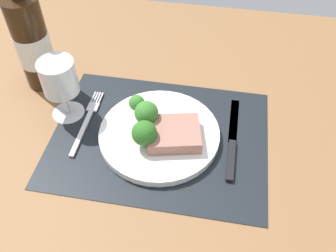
# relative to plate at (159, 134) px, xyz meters

# --- Properties ---
(ground_plane) EXTENTS (1.40, 1.10, 0.03)m
(ground_plane) POSITION_rel_plate_xyz_m (0.00, 0.00, -0.03)
(ground_plane) COLOR brown
(placemat) EXTENTS (0.45, 0.34, 0.00)m
(placemat) POSITION_rel_plate_xyz_m (0.00, 0.00, -0.01)
(placemat) COLOR black
(placemat) RESTS_ON ground_plane
(plate) EXTENTS (0.25, 0.25, 0.02)m
(plate) POSITION_rel_plate_xyz_m (0.00, 0.00, 0.00)
(plate) COLOR white
(plate) RESTS_ON placemat
(steak) EXTENTS (0.12, 0.11, 0.03)m
(steak) POSITION_rel_plate_xyz_m (0.03, -0.01, 0.02)
(steak) COLOR #9E6B5B
(steak) RESTS_ON plate
(broccoli_center) EXTENTS (0.03, 0.03, 0.04)m
(broccoli_center) POSITION_rel_plate_xyz_m (-0.06, 0.05, 0.03)
(broccoli_center) COLOR #5B8942
(broccoli_center) RESTS_ON plate
(broccoli_front_edge) EXTENTS (0.05, 0.05, 0.06)m
(broccoli_front_edge) POSITION_rel_plate_xyz_m (-0.03, 0.01, 0.04)
(broccoli_front_edge) COLOR #5B8942
(broccoli_front_edge) RESTS_ON plate
(broccoli_near_steak) EXTENTS (0.05, 0.05, 0.06)m
(broccoli_near_steak) POSITION_rel_plate_xyz_m (-0.02, -0.04, 0.04)
(broccoli_near_steak) COLOR #6B994C
(broccoli_near_steak) RESTS_ON plate
(fork) EXTENTS (0.02, 0.19, 0.01)m
(fork) POSITION_rel_plate_xyz_m (-0.16, 0.01, -0.01)
(fork) COLOR silver
(fork) RESTS_ON placemat
(knife) EXTENTS (0.02, 0.23, 0.01)m
(knife) POSITION_rel_plate_xyz_m (0.15, 0.01, -0.00)
(knife) COLOR black
(knife) RESTS_ON placemat
(wine_bottle) EXTENTS (0.08, 0.08, 0.30)m
(wine_bottle) POSITION_rel_plate_xyz_m (-0.31, 0.13, 0.10)
(wine_bottle) COLOR #331E0F
(wine_bottle) RESTS_ON ground_plane
(wine_glass) EXTENTS (0.08, 0.08, 0.14)m
(wine_glass) POSITION_rel_plate_xyz_m (-0.22, 0.04, 0.09)
(wine_glass) COLOR silver
(wine_glass) RESTS_ON ground_plane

